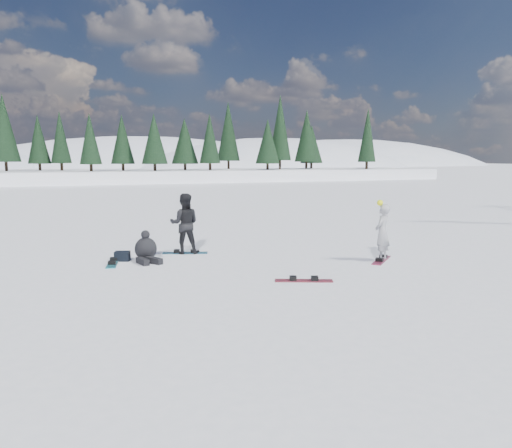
% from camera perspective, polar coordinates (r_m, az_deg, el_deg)
% --- Properties ---
extents(ground, '(420.00, 420.00, 0.00)m').
position_cam_1_polar(ground, '(15.33, 4.52, -4.44)').
color(ground, white).
rests_on(ground, ground).
extents(alpine_backdrop, '(412.50, 227.00, 53.20)m').
position_cam_1_polar(alpine_backdrop, '(203.62, -21.33, 2.23)').
color(alpine_backdrop, white).
rests_on(alpine_backdrop, ground).
extents(snowboarder_woman, '(0.77, 0.72, 1.92)m').
position_cam_1_polar(snowboarder_woman, '(15.93, 14.24, -0.92)').
color(snowboarder_woman, '#A4A4A9').
rests_on(snowboarder_woman, ground).
extents(snowboarder_man, '(1.16, 1.01, 2.02)m').
position_cam_1_polar(snowboarder_man, '(16.78, -8.17, 0.04)').
color(snowboarder_man, black).
rests_on(snowboarder_man, ground).
extents(seated_rider, '(0.86, 1.24, 0.96)m').
position_cam_1_polar(seated_rider, '(15.85, -12.46, -2.84)').
color(seated_rider, black).
rests_on(seated_rider, ground).
extents(gear_bag, '(0.52, 0.43, 0.30)m').
position_cam_1_polar(gear_bag, '(16.08, -15.03, -3.57)').
color(gear_bag, black).
rests_on(gear_bag, ground).
extents(snowboard_woman, '(1.27, 1.24, 0.03)m').
position_cam_1_polar(snowboard_woman, '(16.09, 14.14, -4.03)').
color(snowboard_woman, '#962041').
rests_on(snowboard_woman, ground).
extents(snowboard_man, '(1.52, 0.70, 0.03)m').
position_cam_1_polar(snowboard_man, '(16.93, -8.11, -3.29)').
color(snowboard_man, '#165E7C').
rests_on(snowboard_man, ground).
extents(snowboard_loose_a, '(0.52, 1.53, 0.03)m').
position_cam_1_polar(snowboard_loose_a, '(15.81, -16.03, -4.30)').
color(snowboard_loose_a, '#187885').
rests_on(snowboard_loose_a, ground).
extents(snowboard_loose_b, '(1.50, 0.81, 0.03)m').
position_cam_1_polar(snowboard_loose_b, '(13.10, 5.49, -6.47)').
color(snowboard_loose_b, maroon).
rests_on(snowboard_loose_b, ground).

